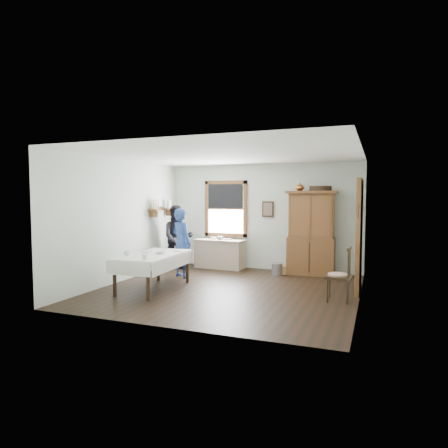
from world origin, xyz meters
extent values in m
cube|color=black|center=(0.00, 0.00, 0.01)|extent=(5.00, 5.00, 0.01)
cube|color=white|center=(0.00, 0.00, 2.70)|extent=(5.00, 5.00, 0.01)
cube|color=white|center=(0.00, 2.50, 1.35)|extent=(5.00, 0.01, 2.70)
cube|color=white|center=(0.00, -2.50, 1.35)|extent=(5.00, 0.01, 2.70)
cube|color=white|center=(-2.50, 0.00, 1.35)|extent=(0.01, 5.00, 2.70)
cube|color=white|center=(2.50, 0.00, 1.35)|extent=(0.01, 5.00, 2.70)
cube|color=white|center=(-1.00, 2.48, 1.55)|extent=(1.00, 0.02, 1.30)
cube|color=brown|center=(-1.00, 2.46, 2.25)|extent=(1.18, 0.06, 0.09)
cube|color=brown|center=(-1.00, 2.46, 0.85)|extent=(1.18, 0.06, 0.09)
cube|color=brown|center=(-1.54, 2.46, 1.55)|extent=(0.09, 0.06, 1.48)
cube|color=brown|center=(-0.46, 2.46, 1.55)|extent=(0.09, 0.06, 1.48)
cube|color=black|center=(-1.00, 2.44, 1.88)|extent=(0.98, 0.03, 0.63)
cube|color=#4B3D36|center=(2.47, 0.85, 1.05)|extent=(0.03, 0.90, 2.10)
cube|color=brown|center=(2.44, 0.34, 1.05)|extent=(0.08, 0.12, 2.10)
cube|color=brown|center=(2.44, 1.36, 1.05)|extent=(0.08, 0.12, 2.10)
cube|color=brown|center=(2.44, 0.85, 2.16)|extent=(0.08, 1.14, 0.12)
cube|color=brown|center=(-2.37, 1.50, 1.55)|extent=(0.24, 1.00, 0.04)
cube|color=brown|center=(-2.37, 1.10, 1.45)|extent=(0.22, 0.03, 0.18)
cube|color=brown|center=(-2.37, 1.90, 1.45)|extent=(0.22, 0.03, 0.18)
cube|color=tan|center=(-2.37, 1.20, 1.68)|extent=(0.03, 0.22, 0.24)
cylinder|color=silver|center=(-2.37, 1.85, 1.68)|extent=(0.12, 0.12, 0.22)
cube|color=black|center=(0.15, 2.46, 1.55)|extent=(0.30, 0.04, 0.40)
torus|color=black|center=(2.45, 0.30, 1.72)|extent=(0.01, 0.27, 0.27)
cube|color=tan|center=(-1.07, 2.18, 0.38)|extent=(1.34, 0.57, 0.75)
cube|color=brown|center=(1.30, 2.18, 1.00)|extent=(1.19, 0.59, 2.01)
cube|color=white|center=(-1.40, -0.53, 0.36)|extent=(1.05, 1.86, 0.72)
cube|color=black|center=(2.15, -0.12, 0.49)|extent=(0.49, 0.49, 0.98)
cube|color=gray|center=(0.54, 1.88, 0.14)|extent=(0.27, 0.27, 0.28)
cube|color=tan|center=(0.78, 2.06, 0.10)|extent=(0.41, 0.35, 0.21)
imported|color=navy|center=(-1.46, 0.80, 0.74)|extent=(0.64, 0.55, 1.48)
imported|color=black|center=(-1.97, 1.58, 0.76)|extent=(0.94, 0.90, 1.53)
imported|color=silver|center=(-1.79, -0.88, 0.77)|extent=(0.13, 0.13, 0.09)
imported|color=silver|center=(-1.17, -1.21, 0.77)|extent=(0.11, 0.11, 0.10)
imported|color=silver|center=(-1.30, -0.43, 0.75)|extent=(0.28, 0.28, 0.05)
imported|color=#745E4D|center=(-0.96, 2.19, 0.76)|extent=(0.27, 0.29, 0.02)
imported|color=silver|center=(-1.25, 2.20, 0.78)|extent=(0.24, 0.24, 0.06)
imported|color=silver|center=(-2.37, 1.55, 1.60)|extent=(0.22, 0.22, 0.05)
camera|label=1|loc=(2.79, -7.41, 1.87)|focal=32.00mm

